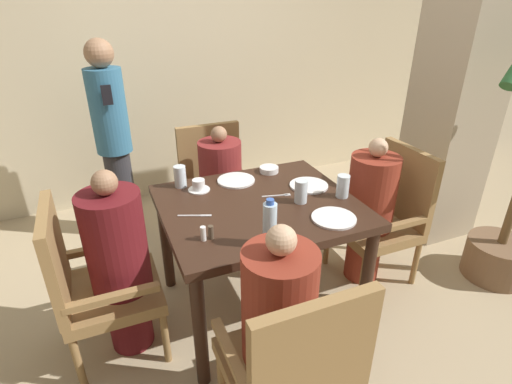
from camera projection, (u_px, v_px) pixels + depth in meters
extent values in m
plane|color=tan|center=(259.00, 304.00, 2.68)|extent=(16.00, 16.00, 0.00)
cube|color=beige|center=(177.00, 50.00, 3.65)|extent=(8.00, 0.06, 2.80)
cube|color=tan|center=(462.00, 70.00, 2.98)|extent=(0.51, 0.51, 2.70)
cube|color=#331E14|center=(259.00, 207.00, 2.35)|extent=(1.13, 0.98, 0.05)
cylinder|color=#331E14|center=(200.00, 331.00, 1.99)|extent=(0.07, 0.07, 0.72)
cylinder|color=#331E14|center=(367.00, 281.00, 2.34)|extent=(0.07, 0.07, 0.72)
cylinder|color=#331E14|center=(166.00, 242.00, 2.70)|extent=(0.07, 0.07, 0.72)
cylinder|color=#331E14|center=(297.00, 214.00, 3.05)|extent=(0.07, 0.07, 0.72)
cube|color=olive|center=(113.00, 293.00, 2.21)|extent=(0.51, 0.51, 0.07)
cube|color=olive|center=(55.00, 258.00, 1.99)|extent=(0.05, 0.51, 0.53)
cube|color=olive|center=(106.00, 247.00, 2.33)|extent=(0.46, 0.04, 0.04)
cube|color=olive|center=(113.00, 298.00, 1.94)|extent=(0.46, 0.04, 0.04)
cylinder|color=olive|center=(152.00, 288.00, 2.56)|extent=(0.04, 0.04, 0.35)
cylinder|color=olive|center=(166.00, 337.00, 2.19)|extent=(0.04, 0.04, 0.35)
cylinder|color=olive|center=(77.00, 306.00, 2.41)|extent=(0.04, 0.04, 0.35)
cylinder|color=olive|center=(78.00, 363.00, 2.04)|extent=(0.04, 0.04, 0.35)
cylinder|color=#5B1419|center=(129.00, 314.00, 2.30)|extent=(0.24, 0.24, 0.42)
cylinder|color=#5B1419|center=(116.00, 242.00, 2.08)|extent=(0.32, 0.32, 0.56)
sphere|color=#997051|center=(104.00, 183.00, 1.93)|extent=(0.13, 0.13, 0.13)
cube|color=olive|center=(220.00, 201.00, 3.17)|extent=(0.51, 0.51, 0.07)
cube|color=olive|center=(209.00, 156.00, 3.23)|extent=(0.51, 0.05, 0.53)
cube|color=olive|center=(247.00, 179.00, 3.18)|extent=(0.04, 0.46, 0.04)
cube|color=olive|center=(189.00, 189.00, 3.02)|extent=(0.04, 0.46, 0.04)
cylinder|color=olive|center=(256.00, 232.00, 3.16)|extent=(0.04, 0.04, 0.35)
cylinder|color=olive|center=(202.00, 244.00, 3.00)|extent=(0.04, 0.04, 0.35)
cylinder|color=olive|center=(237.00, 207.00, 3.52)|extent=(0.04, 0.04, 0.35)
cylinder|color=olive|center=(187.00, 217.00, 3.37)|extent=(0.04, 0.04, 0.35)
cylinder|color=maroon|center=(223.00, 224.00, 3.20)|extent=(0.24, 0.24, 0.42)
cylinder|color=maroon|center=(221.00, 172.00, 3.00)|extent=(0.32, 0.32, 0.48)
sphere|color=#997051|center=(219.00, 134.00, 2.86)|extent=(0.12, 0.12, 0.12)
cube|color=olive|center=(373.00, 228.00, 2.81)|extent=(0.51, 0.51, 0.07)
cube|color=olive|center=(407.00, 184.00, 2.75)|extent=(0.05, 0.51, 0.53)
cube|color=olive|center=(399.00, 225.00, 2.55)|extent=(0.46, 0.04, 0.04)
cube|color=olive|center=(356.00, 195.00, 2.93)|extent=(0.46, 0.04, 0.04)
cylinder|color=olive|center=(363.00, 279.00, 2.64)|extent=(0.04, 0.04, 0.35)
cylinder|color=olive|center=(327.00, 244.00, 3.01)|extent=(0.04, 0.04, 0.35)
cylinder|color=olive|center=(415.00, 263.00, 2.79)|extent=(0.04, 0.04, 0.35)
cylinder|color=olive|center=(375.00, 231.00, 3.16)|extent=(0.04, 0.04, 0.35)
cylinder|color=maroon|center=(363.00, 251.00, 2.87)|extent=(0.24, 0.24, 0.42)
cylinder|color=maroon|center=(372.00, 193.00, 2.66)|extent=(0.32, 0.32, 0.51)
sphere|color=tan|center=(378.00, 148.00, 2.51)|extent=(0.12, 0.12, 0.12)
cube|color=olive|center=(283.00, 367.00, 1.77)|extent=(0.51, 0.51, 0.07)
cube|color=olive|center=(314.00, 360.00, 1.44)|extent=(0.51, 0.05, 0.53)
cube|color=olive|center=(233.00, 359.00, 1.62)|extent=(0.04, 0.46, 0.04)
cube|color=olive|center=(331.00, 326.00, 1.78)|extent=(0.04, 0.46, 0.04)
cylinder|color=olive|center=(221.00, 377.00, 1.97)|extent=(0.04, 0.04, 0.35)
cylinder|color=olive|center=(301.00, 349.00, 2.12)|extent=(0.04, 0.04, 0.35)
cylinder|color=maroon|center=(276.00, 383.00, 1.89)|extent=(0.24, 0.24, 0.42)
cylinder|color=maroon|center=(279.00, 306.00, 1.68)|extent=(0.32, 0.32, 0.54)
sphere|color=tan|center=(281.00, 240.00, 1.53)|extent=(0.12, 0.12, 0.12)
cylinder|color=#2D2D33|center=(122.00, 193.00, 3.33)|extent=(0.21, 0.21, 0.75)
cylinder|color=teal|center=(109.00, 111.00, 3.02)|extent=(0.27, 0.27, 0.64)
sphere|color=#997051|center=(99.00, 53.00, 2.83)|extent=(0.21, 0.21, 0.21)
cube|color=black|center=(107.00, 95.00, 2.81)|extent=(0.07, 0.01, 0.14)
cylinder|color=brown|center=(497.00, 259.00, 2.89)|extent=(0.44, 0.44, 0.29)
cylinder|color=white|center=(309.00, 185.00, 2.54)|extent=(0.24, 0.24, 0.01)
cylinder|color=white|center=(334.00, 218.00, 2.17)|extent=(0.24, 0.24, 0.01)
cylinder|color=white|center=(236.00, 180.00, 2.60)|extent=(0.24, 0.24, 0.01)
cylinder|color=white|center=(199.00, 190.00, 2.49)|extent=(0.14, 0.14, 0.01)
cylinder|color=white|center=(199.00, 184.00, 2.47)|extent=(0.08, 0.08, 0.06)
cylinder|color=white|center=(269.00, 169.00, 2.73)|extent=(0.13, 0.13, 0.04)
cylinder|color=silver|center=(270.00, 225.00, 1.90)|extent=(0.07, 0.07, 0.23)
cylinder|color=#3359B2|center=(270.00, 202.00, 1.84)|extent=(0.04, 0.04, 0.03)
cylinder|color=silver|center=(343.00, 186.00, 2.38)|extent=(0.08, 0.08, 0.14)
cylinder|color=silver|center=(180.00, 177.00, 2.51)|extent=(0.08, 0.08, 0.14)
cylinder|color=silver|center=(301.00, 191.00, 2.32)|extent=(0.08, 0.08, 0.14)
cylinder|color=white|center=(203.00, 234.00, 1.97)|extent=(0.03, 0.03, 0.08)
cylinder|color=#4C3D2D|center=(211.00, 232.00, 1.98)|extent=(0.03, 0.03, 0.07)
cube|color=silver|center=(275.00, 196.00, 2.41)|extent=(0.16, 0.05, 0.00)
cube|color=silver|center=(287.00, 195.00, 2.43)|extent=(0.04, 0.03, 0.00)
cube|color=silver|center=(192.00, 216.00, 2.20)|extent=(0.15, 0.07, 0.00)
cube|color=silver|center=(206.00, 215.00, 2.20)|extent=(0.06, 0.04, 0.00)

